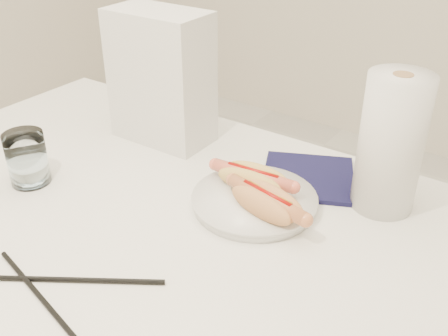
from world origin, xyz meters
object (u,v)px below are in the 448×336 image
Objects in this scene: plate at (254,202)px; hotdog_left at (253,179)px; napkin_box at (161,77)px; table at (151,245)px; water_glass at (27,158)px; hotdog_right at (267,202)px; paper_towel_roll at (391,144)px.

hotdog_left reaches higher than plate.
plate is 0.77× the size of napkin_box.
plate is (0.13, 0.13, 0.07)m from table.
hotdog_left is 0.41m from water_glass.
water_glass is 0.31m from napkin_box.
paper_towel_roll is (0.14, 0.16, 0.08)m from hotdog_right.
table is 4.40× the size of napkin_box.
hotdog_left is at bearing 27.99° from water_glass.
hotdog_right is 0.45m from water_glass.
napkin_box reaches higher than hotdog_left.
hotdog_left is 0.66× the size of paper_towel_roll.
plate is 0.88× the size of paper_towel_roll.
napkin_box is at bearing 169.42° from hotdog_right.
plate is at bearing -56.33° from hotdog_left.
table is at bearing 9.01° from water_glass.
paper_towel_roll is (0.56, 0.30, 0.07)m from water_glass.
hotdog_right reaches higher than plate.
hotdog_right is 0.38m from napkin_box.
hotdog_left is 0.08m from hotdog_right.
hotdog_right is at bearing 18.61° from water_glass.
hotdog_left is at bearing 128.05° from plate.
paper_towel_roll reaches higher than water_glass.
table is 5.05× the size of paper_towel_roll.
hotdog_left is at bearing -18.64° from napkin_box.
table is 0.20m from plate.
water_glass is at bearing -151.88° from paper_towel_roll.
hotdog_right is at bearing -131.21° from paper_towel_roll.
napkin_box is at bearing 74.04° from water_glass.
plate is 2.09× the size of water_glass.
table is at bearing -139.79° from paper_towel_roll.
water_glass is at bearing -156.40° from hotdog_left.
napkin_box reaches higher than hotdog_right.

